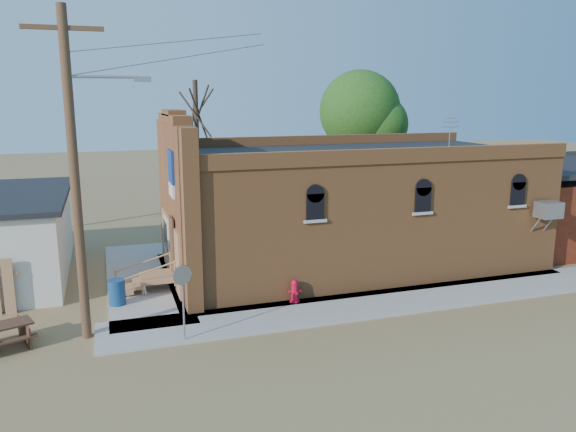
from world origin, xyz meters
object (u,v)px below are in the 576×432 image
object	(u,v)px
utility_pole	(76,170)
fire_hydrant	(295,291)
stop_sign	(182,282)
brick_bar	(345,208)
picnic_table	(0,333)
trash_barrel	(117,292)

from	to	relation	value
utility_pole	fire_hydrant	world-z (taller)	utility_pole
stop_sign	brick_bar	bearing A→B (deg)	40.74
picnic_table	fire_hydrant	bearing A→B (deg)	-15.81
utility_pole	stop_sign	world-z (taller)	utility_pole
utility_pole	fire_hydrant	size ratio (longest dim) A/B	11.70
fire_hydrant	stop_sign	size ratio (longest dim) A/B	0.36
utility_pole	trash_barrel	bearing A→B (deg)	68.93
brick_bar	fire_hydrant	xyz separation A→B (m)	(-3.40, -3.70, -1.88)
trash_barrel	picnic_table	xyz separation A→B (m)	(-3.09, -2.26, -0.06)
brick_bar	stop_sign	bearing A→B (deg)	-142.85
fire_hydrant	utility_pole	bearing A→B (deg)	-167.83
stop_sign	trash_barrel	xyz separation A→B (m)	(-1.69, 3.39, -1.25)
utility_pole	stop_sign	size ratio (longest dim) A/B	4.16
fire_hydrant	stop_sign	world-z (taller)	stop_sign
stop_sign	picnic_table	distance (m)	5.08
trash_barrel	picnic_table	distance (m)	3.83
stop_sign	utility_pole	bearing A→B (deg)	158.26
brick_bar	fire_hydrant	size ratio (longest dim) A/B	21.32
stop_sign	trash_barrel	world-z (taller)	stop_sign
utility_pole	stop_sign	distance (m)	4.13
brick_bar	stop_sign	world-z (taller)	brick_bar
utility_pole	picnic_table	world-z (taller)	utility_pole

